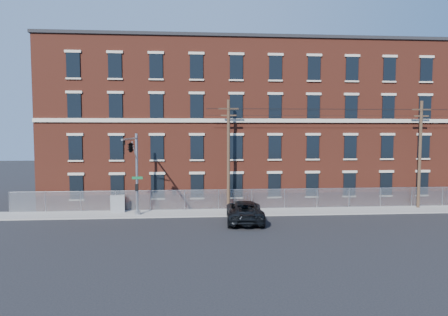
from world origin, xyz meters
TOP-DOWN VIEW (x-y plane):
  - ground at (0.00, 0.00)m, footprint 140.00×140.00m
  - sidewalk at (12.00, 5.00)m, footprint 65.00×3.00m
  - mill_building at (12.00, 13.93)m, footprint 55.30×14.32m
  - chain_link_fence at (12.00, 6.30)m, footprint 59.06×0.06m
  - traffic_signal_mast at (-6.00, 2.18)m, footprint 0.90×6.75m
  - utility_pole_near at (2.00, 5.60)m, footprint 1.80×0.28m
  - utility_pole_mid at (20.00, 5.60)m, footprint 1.80×0.28m
  - overhead_wires at (20.00, 5.60)m, footprint 40.00×0.62m
  - pickup_truck at (2.97, 1.75)m, footprint 3.25×6.34m
  - utility_cabinet at (-7.90, 5.62)m, footprint 1.29×0.78m

SIDE VIEW (x-z plane):
  - ground at x=0.00m, z-range 0.00..0.00m
  - sidewalk at x=12.00m, z-range 0.00..0.12m
  - pickup_truck at x=2.97m, z-range 0.00..1.71m
  - utility_cabinet at x=-7.90m, z-range 0.12..1.63m
  - chain_link_fence at x=12.00m, z-range 0.13..1.98m
  - utility_pole_near at x=2.00m, z-range 0.34..10.34m
  - utility_pole_mid at x=20.00m, z-range 0.34..10.34m
  - traffic_signal_mast at x=-6.00m, z-range 1.89..8.89m
  - mill_building at x=12.00m, z-range 0.00..16.30m
  - overhead_wires at x=20.00m, z-range 8.81..9.43m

